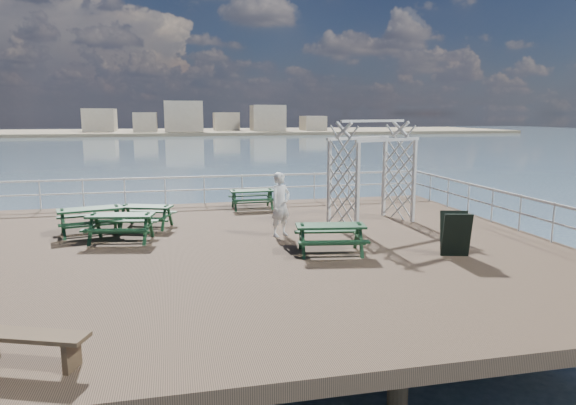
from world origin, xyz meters
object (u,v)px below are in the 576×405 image
Objects in this scene: flat_bench_near at (28,342)px; trellis_arbor at (372,178)px; picnic_table_a at (90,215)px; picnic_table_b at (146,212)px; picnic_table_d at (121,222)px; person at (281,204)px; picnic_table_e at (331,233)px; picnic_table_c at (252,195)px.

trellis_arbor is at bearing 64.97° from flat_bench_near.
picnic_table_a is 1.20× the size of flat_bench_near.
picnic_table_a reaches higher than picnic_table_b.
picnic_table_d reaches higher than flat_bench_near.
picnic_table_d is at bearing 145.19° from person.
picnic_table_e is at bearing -22.04° from picnic_table_b.
picnic_table_d is 0.61× the size of trellis_arbor.
picnic_table_b is 1.00× the size of picnic_table_e.
picnic_table_a reaches higher than picnic_table_c.
picnic_table_c is at bearing 55.00° from picnic_table_d.
picnic_table_b is 6.18m from picnic_table_e.
picnic_table_e is at bearing 59.74° from flat_bench_near.
picnic_table_c is 6.61m from picnic_table_e.
picnic_table_b is at bearing 5.49° from picnic_table_a.
picnic_table_c is 4.79m from trellis_arbor.
trellis_arbor is (8.54, -0.31, 0.90)m from picnic_table_a.
flat_bench_near is (-4.83, -11.21, -0.14)m from picnic_table_c.
picnic_table_b is 4.40m from picnic_table_c.
flat_bench_near is (-5.80, -4.68, -0.17)m from picnic_table_e.
picnic_table_d is (-4.25, -4.09, 0.04)m from picnic_table_c.
flat_bench_near is at bearing -78.20° from picnic_table_b.
picnic_table_e is 7.46m from flat_bench_near.
trellis_arbor is at bearing 17.06° from picnic_table_d.
picnic_table_c is (5.20, 2.98, -0.05)m from picnic_table_a.
picnic_table_b is 8.84m from flat_bench_near.
trellis_arbor is 1.79× the size of person.
flat_bench_near is 11.43m from trellis_arbor.
picnic_table_c is 0.89× the size of person.
picnic_table_b is 7.12m from trellis_arbor.
picnic_table_b is 1.75m from picnic_table_d.
person is (5.34, -1.46, 0.36)m from picnic_table_a.
picnic_table_d is at bearing -90.17° from picnic_table_b.
picnic_table_e is (0.98, -6.54, 0.03)m from picnic_table_c.
person reaches higher than flat_bench_near.
picnic_table_d is 1.05× the size of picnic_table_e.
trellis_arbor is (7.59, 0.80, 0.91)m from picnic_table_d.
picnic_table_b is (1.53, 0.53, -0.06)m from picnic_table_a.
flat_bench_near is at bearing -114.44° from picnic_table_c.
person is (4.97, 6.77, 0.55)m from flat_bench_near.
person is at bearing 120.43° from picnic_table_e.
flat_bench_near is 0.94× the size of person.
picnic_table_a is 1.13× the size of person.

